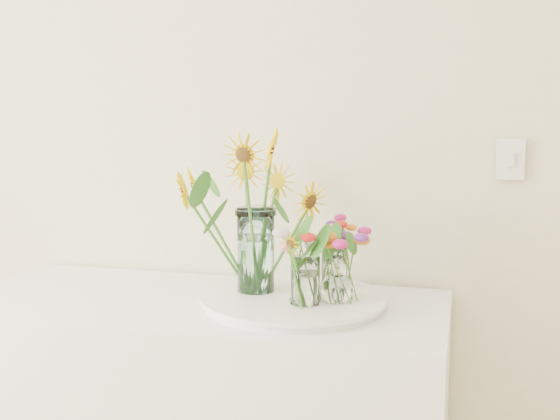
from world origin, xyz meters
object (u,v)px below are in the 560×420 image
object	(u,v)px
tray	(294,302)
small_vase_b	(337,279)
small_vase_c	(334,268)
mason_jar	(256,250)
small_vase_a	(305,281)

from	to	relation	value
tray	small_vase_b	xyz separation A→B (m)	(0.13, -0.02, 0.08)
small_vase_c	mason_jar	bearing A→B (deg)	-159.24
tray	small_vase_b	bearing A→B (deg)	-10.27
mason_jar	small_vase_a	xyz separation A→B (m)	(0.17, -0.10, -0.06)
tray	mason_jar	distance (m)	0.18
mason_jar	tray	bearing A→B (deg)	-12.26
mason_jar	small_vase_a	distance (m)	0.20
small_vase_b	small_vase_c	bearing A→B (deg)	103.50
tray	small_vase_c	xyz separation A→B (m)	(0.09, 0.11, 0.08)
tray	small_vase_a	distance (m)	0.12
tray	mason_jar	size ratio (longest dim) A/B	2.00
small_vase_a	small_vase_b	xyz separation A→B (m)	(0.08, 0.05, -0.00)
small_vase_a	small_vase_c	distance (m)	0.18
tray	small_vase_c	bearing A→B (deg)	48.08
mason_jar	small_vase_c	size ratio (longest dim) A/B	1.89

